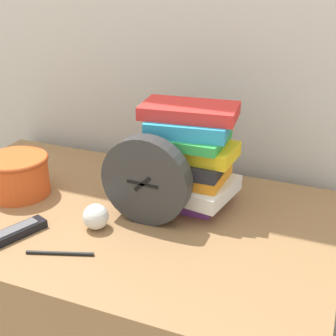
% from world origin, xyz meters
% --- Properties ---
extents(wall_back, '(6.00, 0.04, 2.40)m').
position_xyz_m(wall_back, '(0.00, 0.75, 1.20)').
color(wall_back, beige).
rests_on(wall_back, ground_plane).
extents(desk, '(1.12, 0.68, 0.71)m').
position_xyz_m(desk, '(0.00, 0.34, 0.36)').
color(desk, olive).
rests_on(desk, ground_plane).
extents(desk_clock, '(0.22, 0.05, 0.22)m').
position_xyz_m(desk_clock, '(0.10, 0.33, 0.82)').
color(desk_clock, '#333333').
rests_on(desk_clock, desk).
extents(book_stack, '(0.26, 0.21, 0.27)m').
position_xyz_m(book_stack, '(0.16, 0.46, 0.85)').
color(book_stack, '#7A3899').
rests_on(book_stack, desk).
extents(basket, '(0.17, 0.17, 0.11)m').
position_xyz_m(basket, '(-0.29, 0.33, 0.77)').
color(basket, '#E05623').
rests_on(basket, desk).
extents(tv_remote, '(0.10, 0.17, 0.02)m').
position_xyz_m(tv_remote, '(-0.16, 0.14, 0.72)').
color(tv_remote, black).
rests_on(tv_remote, desk).
extents(crumpled_paper_ball, '(0.06, 0.06, 0.06)m').
position_xyz_m(crumpled_paper_ball, '(0.00, 0.25, 0.74)').
color(crumpled_paper_ball, white).
rests_on(crumpled_paper_ball, desk).
extents(pen, '(0.15, 0.06, 0.01)m').
position_xyz_m(pen, '(-0.02, 0.12, 0.72)').
color(pen, black).
rests_on(pen, desk).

